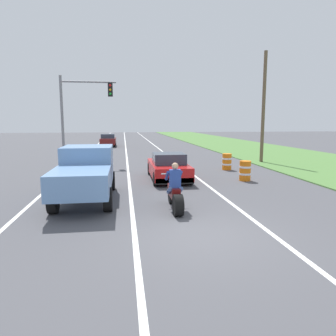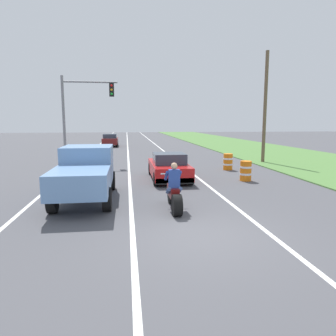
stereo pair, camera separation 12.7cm
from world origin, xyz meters
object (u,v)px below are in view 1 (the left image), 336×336
object	(u,v)px
traffic_light_mast_near	(78,107)
construction_barrel_nearest	(245,171)
motorcycle_with_rider	(175,193)
pickup_truck_left_lane_light_blue	(86,171)
sports_car_red	(168,167)
distant_car_far_ahead	(108,140)
construction_barrel_mid	(227,162)

from	to	relation	value
traffic_light_mast_near	construction_barrel_nearest	size ratio (longest dim) A/B	6.00
motorcycle_with_rider	pickup_truck_left_lane_light_blue	bearing A→B (deg)	148.70
motorcycle_with_rider	traffic_light_mast_near	xyz separation A→B (m)	(-4.64, 12.20, 3.34)
sports_car_red	construction_barrel_nearest	world-z (taller)	sports_car_red
motorcycle_with_rider	construction_barrel_nearest	xyz separation A→B (m)	(4.36, 4.79, -0.09)
pickup_truck_left_lane_light_blue	distant_car_far_ahead	bearing A→B (deg)	90.86
traffic_light_mast_near	distant_car_far_ahead	distance (m)	16.10
sports_car_red	distant_car_far_ahead	bearing A→B (deg)	100.36
traffic_light_mast_near	distant_car_far_ahead	size ratio (longest dim) A/B	1.50
construction_barrel_mid	distant_car_far_ahead	size ratio (longest dim) A/B	0.25
pickup_truck_left_lane_light_blue	traffic_light_mast_near	bearing A→B (deg)	98.57
pickup_truck_left_lane_light_blue	construction_barrel_mid	bearing A→B (deg)	40.12
construction_barrel_nearest	distant_car_far_ahead	distance (m)	24.45
motorcycle_with_rider	pickup_truck_left_lane_light_blue	size ratio (longest dim) A/B	0.46
pickup_truck_left_lane_light_blue	distant_car_far_ahead	distance (m)	26.08
motorcycle_with_rider	pickup_truck_left_lane_light_blue	world-z (taller)	pickup_truck_left_lane_light_blue
motorcycle_with_rider	traffic_light_mast_near	bearing A→B (deg)	110.80
motorcycle_with_rider	distant_car_far_ahead	bearing A→B (deg)	97.08
pickup_truck_left_lane_light_blue	traffic_light_mast_near	world-z (taller)	traffic_light_mast_near
distant_car_far_ahead	sports_car_red	bearing A→B (deg)	-79.64
sports_car_red	traffic_light_mast_near	size ratio (longest dim) A/B	0.72
traffic_light_mast_near	sports_car_red	bearing A→B (deg)	-51.20
traffic_light_mast_near	construction_barrel_nearest	world-z (taller)	traffic_light_mast_near
distant_car_far_ahead	construction_barrel_mid	bearing A→B (deg)	-67.53
pickup_truck_left_lane_light_blue	traffic_light_mast_near	distance (m)	10.82
sports_car_red	pickup_truck_left_lane_light_blue	world-z (taller)	pickup_truck_left_lane_light_blue
construction_barrel_mid	pickup_truck_left_lane_light_blue	bearing A→B (deg)	-139.88
construction_barrel_mid	distant_car_far_ahead	distance (m)	21.19
sports_car_red	pickup_truck_left_lane_light_blue	distance (m)	5.32
motorcycle_with_rider	distant_car_far_ahead	world-z (taller)	motorcycle_with_rider
pickup_truck_left_lane_light_blue	traffic_light_mast_near	xyz separation A→B (m)	(-1.56, 10.33, 2.83)
motorcycle_with_rider	construction_barrel_mid	bearing A→B (deg)	61.05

